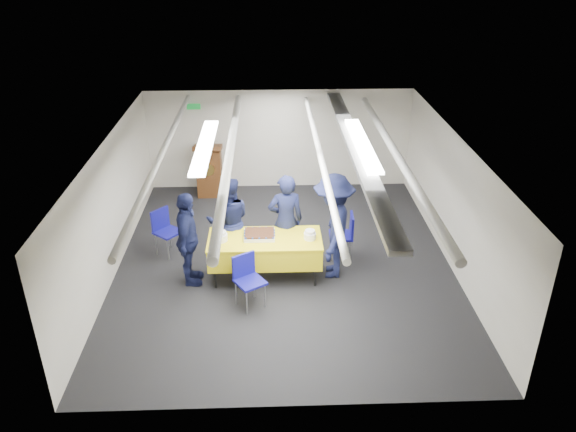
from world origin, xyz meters
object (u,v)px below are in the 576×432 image
at_px(chair_near, 247,275).
at_px(chair_right, 346,232).
at_px(podium, 209,170).
at_px(sailor_d, 333,226).
at_px(chair_left, 165,227).
at_px(serving_table, 265,249).
at_px(sailor_a, 286,220).
at_px(sailor_c, 188,240).
at_px(sailor_b, 229,221).
at_px(sheet_cake, 259,234).

bearing_deg(chair_near, chair_right, 38.43).
height_order(podium, sailor_d, sailor_d).
height_order(chair_left, sailor_d, sailor_d).
xyz_separation_m(serving_table, sailor_d, (1.16, 0.07, 0.38)).
xyz_separation_m(sailor_a, sailor_c, (-1.65, -0.58, -0.03)).
bearing_deg(sailor_b, chair_left, -24.73).
relative_size(chair_right, sailor_a, 0.50).
relative_size(podium, sailor_a, 0.73).
xyz_separation_m(sailor_b, sailor_c, (-0.64, -0.67, 0.01)).
bearing_deg(sailor_b, podium, -86.01).
bearing_deg(podium, sailor_d, -54.91).
bearing_deg(podium, chair_right, -46.69).
distance_m(serving_table, chair_left, 2.08).
bearing_deg(sailor_c, chair_near, -123.03).
bearing_deg(chair_right, sheet_cake, -159.96).
bearing_deg(sheet_cake, sailor_a, 41.78).
bearing_deg(chair_left, serving_table, -26.38).
relative_size(chair_left, sailor_b, 0.53).
distance_m(sheet_cake, sailor_b, 0.74).
bearing_deg(sailor_b, sheet_cake, 130.10).
bearing_deg(chair_right, chair_left, 174.84).
bearing_deg(sailor_d, podium, -135.99).
relative_size(sheet_cake, sailor_d, 0.28).
xyz_separation_m(podium, chair_near, (0.97, -4.28, -0.08)).
distance_m(sailor_b, sailor_c, 0.93).
height_order(chair_near, sailor_c, sailor_c).
xyz_separation_m(sheet_cake, chair_right, (1.56, 0.57, -0.28)).
bearing_deg(chair_left, sailor_b, -16.95).
height_order(serving_table, chair_near, chair_near).
bearing_deg(chair_left, chair_near, -47.04).
height_order(sheet_cake, chair_left, chair_left).
xyz_separation_m(chair_left, sailor_a, (2.23, -0.46, 0.33)).
bearing_deg(chair_near, sheet_cake, 76.63).
height_order(sheet_cake, chair_near, chair_near).
height_order(podium, sailor_a, sailor_a).
xyz_separation_m(chair_near, sailor_b, (-0.35, 1.32, 0.29)).
xyz_separation_m(chair_near, sailor_a, (0.65, 1.23, 0.33)).
distance_m(serving_table, chair_right, 1.60).
bearing_deg(sailor_d, sailor_a, -107.60).
xyz_separation_m(sheet_cake, sailor_a, (0.46, 0.41, 0.05)).
bearing_deg(serving_table, sheet_cake, 148.69).
height_order(chair_near, chair_right, same).
bearing_deg(sailor_a, sheet_cake, 34.00).
height_order(chair_near, sailor_d, sailor_d).
bearing_deg(chair_right, podium, 133.31).
bearing_deg(sheet_cake, chair_left, 153.88).
xyz_separation_m(podium, chair_right, (2.72, -2.89, -0.08)).
relative_size(podium, sailor_c, 0.75).
xyz_separation_m(serving_table, chair_left, (-1.86, 0.92, -0.03)).
bearing_deg(serving_table, sailor_a, 51.39).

